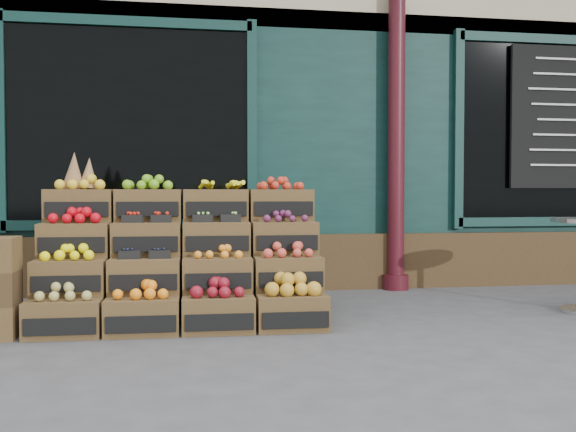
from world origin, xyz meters
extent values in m
plane|color=#454547|center=(0.00, 0.00, 0.00)|extent=(60.00, 60.00, 0.00)
cube|color=black|center=(0.00, 5.20, 2.40)|extent=(12.00, 6.00, 4.80)
cube|color=black|center=(0.00, 2.25, 1.50)|extent=(12.00, 0.12, 3.00)
cube|color=#3E2C19|center=(0.00, 2.18, 0.30)|extent=(12.00, 0.18, 0.60)
cube|color=black|center=(-1.60, 2.18, 1.75)|extent=(2.40, 0.06, 2.00)
cube|color=black|center=(3.20, 2.18, 1.75)|extent=(2.40, 0.06, 2.00)
cylinder|color=#3C0E15|center=(1.20, 2.05, 1.60)|extent=(0.18, 0.18, 3.20)
cube|color=black|center=(3.20, 2.10, 1.90)|extent=(1.30, 0.04, 1.60)
cube|color=brown|center=(-1.92, 0.26, 0.13)|extent=(0.54, 0.38, 0.27)
cube|color=black|center=(-1.93, 0.06, 0.11)|extent=(0.49, 0.03, 0.12)
cube|color=tan|center=(-1.92, 0.26, 0.31)|extent=(0.44, 0.29, 0.09)
cube|color=brown|center=(-1.37, 0.24, 0.13)|extent=(0.54, 0.38, 0.27)
cube|color=black|center=(-1.37, 0.05, 0.11)|extent=(0.49, 0.03, 0.12)
cube|color=orange|center=(-1.37, 0.24, 0.32)|extent=(0.44, 0.29, 0.10)
cube|color=brown|center=(-0.81, 0.23, 0.13)|extent=(0.54, 0.38, 0.27)
cube|color=black|center=(-0.81, 0.03, 0.11)|extent=(0.49, 0.03, 0.12)
cube|color=maroon|center=(-0.81, 0.23, 0.32)|extent=(0.44, 0.29, 0.10)
cube|color=brown|center=(-0.25, 0.22, 0.13)|extent=(0.54, 0.38, 0.27)
cube|color=black|center=(-0.26, 0.02, 0.11)|extent=(0.49, 0.03, 0.12)
cube|color=#B48323|center=(-0.25, 0.22, 0.33)|extent=(0.44, 0.29, 0.12)
cube|color=brown|center=(-1.92, 0.48, 0.40)|extent=(0.54, 0.38, 0.27)
cube|color=black|center=(-1.92, 0.29, 0.38)|extent=(0.49, 0.03, 0.12)
cube|color=#FFF307|center=(-1.92, 0.48, 0.58)|extent=(0.44, 0.29, 0.09)
cube|color=brown|center=(-1.36, 0.47, 0.40)|extent=(0.54, 0.38, 0.27)
cube|color=black|center=(-1.36, 0.27, 0.38)|extent=(0.49, 0.03, 0.12)
cube|color=black|center=(-1.36, 0.47, 0.55)|extent=(0.44, 0.29, 0.03)
cube|color=brown|center=(-0.80, 0.46, 0.40)|extent=(0.54, 0.38, 0.27)
cube|color=black|center=(-0.81, 0.26, 0.38)|extent=(0.49, 0.03, 0.12)
cube|color=orange|center=(-0.80, 0.46, 0.57)|extent=(0.44, 0.29, 0.07)
cube|color=brown|center=(-0.25, 0.45, 0.40)|extent=(0.54, 0.38, 0.27)
cube|color=black|center=(-0.25, 0.25, 0.38)|extent=(0.49, 0.03, 0.12)
cube|color=#C54232|center=(-0.25, 0.45, 0.58)|extent=(0.44, 0.29, 0.09)
cube|color=brown|center=(-1.91, 0.71, 0.67)|extent=(0.54, 0.38, 0.27)
cube|color=black|center=(-1.92, 0.51, 0.64)|extent=(0.49, 0.03, 0.12)
cube|color=#BE0612|center=(-1.91, 0.71, 0.85)|extent=(0.44, 0.29, 0.09)
cube|color=brown|center=(-1.35, 0.70, 0.67)|extent=(0.54, 0.38, 0.27)
cube|color=black|center=(-1.36, 0.50, 0.64)|extent=(0.49, 0.03, 0.12)
cube|color=#A71D0E|center=(-1.35, 0.70, 0.82)|extent=(0.44, 0.29, 0.04)
cube|color=brown|center=(-0.80, 0.68, 0.67)|extent=(0.54, 0.38, 0.27)
cube|color=black|center=(-0.80, 0.49, 0.64)|extent=(0.49, 0.03, 0.12)
cube|color=#8FD062|center=(-0.80, 0.68, 0.82)|extent=(0.44, 0.29, 0.03)
cube|color=brown|center=(-0.24, 0.67, 0.67)|extent=(0.54, 0.38, 0.27)
cube|color=black|center=(-0.25, 0.47, 0.64)|extent=(0.49, 0.03, 0.12)
cube|color=#571E42|center=(-0.24, 0.67, 0.84)|extent=(0.44, 0.29, 0.07)
cube|color=brown|center=(-1.91, 0.94, 0.94)|extent=(0.54, 0.38, 0.27)
cube|color=black|center=(-1.91, 0.74, 0.91)|extent=(0.49, 0.03, 0.12)
cube|color=gold|center=(-1.91, 0.94, 1.12)|extent=(0.44, 0.29, 0.09)
cube|color=brown|center=(-1.35, 0.92, 0.94)|extent=(0.54, 0.38, 0.27)
cube|color=black|center=(-1.35, 0.73, 0.91)|extent=(0.49, 0.03, 0.12)
cube|color=#65A219|center=(-1.35, 0.92, 1.12)|extent=(0.44, 0.29, 0.09)
cube|color=brown|center=(-0.79, 0.91, 0.94)|extent=(0.54, 0.38, 0.27)
cube|color=black|center=(-0.80, 0.71, 0.91)|extent=(0.49, 0.03, 0.12)
cube|color=yellow|center=(-0.79, 0.91, 1.11)|extent=(0.44, 0.29, 0.08)
cube|color=brown|center=(-0.24, 0.90, 0.94)|extent=(0.54, 0.38, 0.27)
cube|color=black|center=(-0.24, 0.70, 0.91)|extent=(0.49, 0.03, 0.12)
cube|color=#B32D1B|center=(-0.24, 0.90, 1.11)|extent=(0.44, 0.29, 0.08)
cube|color=#3E2C19|center=(-1.08, 0.46, 0.13)|extent=(2.22, 0.42, 0.27)
cube|color=#3E2C19|center=(-1.08, 0.69, 0.27)|extent=(2.22, 0.42, 0.54)
cube|color=#3E2C19|center=(-1.07, 0.92, 0.40)|extent=(2.22, 0.42, 0.80)
cone|color=olive|center=(-1.96, 0.94, 1.23)|extent=(0.19, 0.19, 0.31)
cone|color=olive|center=(-1.84, 0.98, 1.21)|extent=(0.17, 0.17, 0.27)
imported|color=#164D23|center=(-1.16, 2.87, 0.99)|extent=(0.83, 0.66, 1.99)
camera|label=1|loc=(-1.06, -4.58, 1.04)|focal=40.00mm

